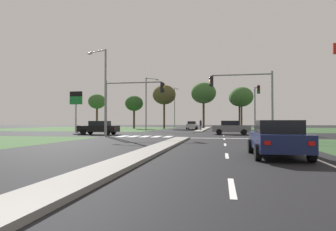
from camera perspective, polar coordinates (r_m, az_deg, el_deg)
The scene contains 34 objects.
ground_plane at distance 32.83m, azimuth 4.79°, elevation -3.77°, with size 200.00×200.00×0.00m, color black.
grass_verge_far_left at distance 63.99m, azimuth -16.22°, elevation -2.50°, with size 35.00×35.00×0.01m, color #385B2D.
median_island_near at distance 14.09m, azimuth -3.02°, elevation -6.84°, with size 1.20×22.00×0.14m, color gray.
median_island_far at distance 57.74m, azimuth 7.27°, elevation -2.61°, with size 1.20×36.00×0.14m, color gray.
lane_dash_near at distance 6.64m, azimuth 12.51°, elevation -13.71°, with size 0.14×2.00×0.01m, color silver.
lane_dash_second at distance 12.56m, azimuth 11.56°, elevation -7.79°, with size 0.14×2.00×0.01m, color silver.
lane_dash_third at distance 18.54m, azimuth 11.22°, elevation -5.68°, with size 0.14×2.00×0.01m, color silver.
lane_dash_fourth at distance 24.52m, azimuth 11.05°, elevation -4.59°, with size 0.14×2.00×0.01m, color silver.
lane_dash_fifth at distance 30.51m, azimuth 10.95°, elevation -3.94°, with size 0.14×2.00×0.01m, color silver.
edge_line_right at distance 15.13m, azimuth 24.29°, elevation -6.59°, with size 0.14×24.00×0.01m, color silver.
stop_bar_near at distance 25.68m, azimuth 11.70°, elevation -4.44°, with size 6.40×0.50×0.01m, color silver.
crosswalk_bar_near at distance 29.12m, azimuth -8.93°, elevation -4.07°, with size 0.70×2.80×0.01m, color silver.
crosswalk_bar_second at distance 28.76m, azimuth -6.76°, elevation -4.11°, with size 0.70×2.80×0.01m, color silver.
crosswalk_bar_third at distance 28.44m, azimuth -4.54°, elevation -4.15°, with size 0.70×2.80×0.01m, color silver.
crosswalk_bar_fourth at distance 28.17m, azimuth -2.28°, elevation -4.18°, with size 0.70×2.80×0.01m, color silver.
crosswalk_bar_fifth at distance 27.93m, azimuth 0.03°, elevation -4.21°, with size 0.70×2.80×0.01m, color silver.
car_black_near at distance 33.41m, azimuth -13.50°, elevation -2.35°, with size 4.46×2.04×1.54m.
car_grey_second at distance 33.44m, azimuth 12.32°, elevation -2.33°, with size 4.24×1.98×1.57m.
car_navy_third at distance 12.64m, azimuth 20.78°, elevation -4.21°, with size 2.07×4.30×1.50m.
car_silver_fourth at distance 56.94m, azimuth 4.75°, elevation -1.91°, with size 1.97×4.59×1.55m.
traffic_signal_far_right at distance 38.14m, azimuth 17.02°, elevation 2.80°, with size 0.32×4.20×6.04m.
traffic_signal_near_right at distance 26.27m, azimuth 15.63°, elevation 4.52°, with size 5.50×0.32×5.84m.
traffic_signal_near_left at distance 27.54m, azimuth -7.90°, elevation 3.65°, with size 5.83×0.32×5.39m.
street_lamp_second at distance 31.11m, azimuth -12.57°, elevation 5.51°, with size 2.50×0.95×9.05m.
street_lamp_third at distance 46.60m, azimuth -4.12°, elevation 2.89°, with size 1.94×1.48×8.55m.
street_lamp_fourth at distance 74.63m, azimuth 1.35°, elevation 2.01°, with size 0.84×2.19×10.30m.
pedestrian_at_median at distance 44.43m, azimuth 6.46°, elevation -1.64°, with size 0.34×0.34×1.66m.
fuel_price_totem at distance 42.29m, azimuth -17.73°, elevation 2.47°, with size 1.80×0.24×5.69m.
treeline_near at distance 67.37m, azimuth -13.85°, elevation 2.66°, with size 3.92×3.92×7.74m.
treeline_second at distance 61.76m, azimuth -6.72°, elevation 2.36°, with size 3.81×3.81×7.00m.
treeline_third at distance 61.07m, azimuth -0.76°, elevation 4.10°, with size 4.88×4.88×9.26m.
treeline_fourth at distance 60.47m, azimuth 7.04°, elevation 4.41°, with size 5.15×5.15×9.64m.
treeline_fifth at distance 57.75m, azimuth 14.32°, elevation 3.58°, with size 4.50×4.50×8.21m.
treeline_sixth at distance 59.10m, azimuth 13.93°, elevation 3.43°, with size 4.13×4.13×8.03m.
Camera 1 is at (3.28, -2.63, 1.44)m, focal length 30.85 mm.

